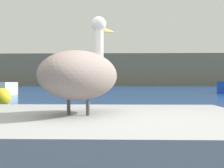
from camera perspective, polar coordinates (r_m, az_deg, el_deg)
hillside_backdrop at (r=77.25m, az=1.86°, el=2.59°), size 140.00×13.60×7.67m
pier_dock at (r=2.60m, az=-5.93°, el=-13.54°), size 2.85×2.16×0.71m
pelican at (r=2.53m, az=-5.80°, el=1.95°), size 0.83×1.29×0.89m
mooring_buoy at (r=12.30m, az=-20.40°, el=-2.42°), size 0.73×0.73×0.73m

